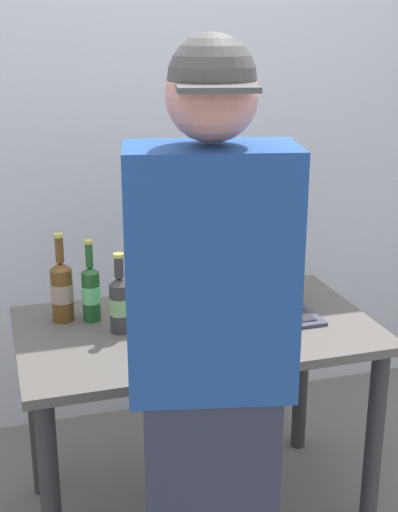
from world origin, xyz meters
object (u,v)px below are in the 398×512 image
(beer_bottle_brown, at_px, (62,289))
(coffee_mug, at_px, (139,288))
(laptop, at_px, (262,299))
(beer_bottle_green, at_px, (120,302))
(person_figure, at_px, (210,379))
(beer_bottle_amber, at_px, (91,291))

(beer_bottle_brown, xyz_separation_m, coffee_mug, (0.29, 0.09, -0.06))
(laptop, relative_size, beer_bottle_green, 1.25)
(laptop, relative_size, beer_bottle_brown, 1.09)
(person_figure, distance_m, coffee_mug, 0.88)
(beer_bottle_green, bearing_deg, beer_bottle_amber, 122.43)
(beer_bottle_amber, bearing_deg, coffee_mug, 31.49)
(beer_bottle_green, bearing_deg, laptop, 2.03)
(beer_bottle_brown, xyz_separation_m, person_figure, (0.29, -0.79, 0.01))
(beer_bottle_green, xyz_separation_m, coffee_mug, (0.11, 0.24, -0.05))
(coffee_mug, bearing_deg, person_figure, -90.17)
(laptop, height_order, beer_bottle_green, beer_bottle_green)
(beer_bottle_brown, relative_size, beer_bottle_amber, 1.08)
(laptop, distance_m, beer_bottle_green, 0.52)
(beer_bottle_green, relative_size, coffee_mug, 2.22)
(beer_bottle_green, relative_size, person_figure, 0.16)
(beer_bottle_green, height_order, coffee_mug, beer_bottle_green)
(beer_bottle_green, bearing_deg, person_figure, -79.94)
(laptop, xyz_separation_m, beer_bottle_amber, (-0.59, 0.11, 0.06))
(beer_bottle_amber, xyz_separation_m, beer_bottle_green, (0.08, -0.12, -0.00))
(beer_bottle_brown, relative_size, person_figure, 0.18)
(beer_bottle_green, distance_m, person_figure, 0.64)
(coffee_mug, bearing_deg, beer_bottle_amber, -148.51)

